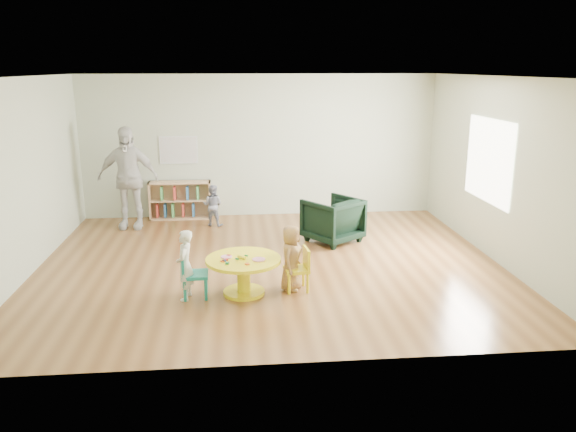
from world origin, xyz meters
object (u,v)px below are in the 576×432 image
object	(u,v)px
kid_chair_left	(192,273)
child_right	(291,258)
adult_caretaker	(128,178)
kid_chair_right	(300,268)
toddler	(213,205)
child_left	(185,265)
bookshelf	(180,200)
activity_table	(244,269)
armchair	(333,220)

from	to	relation	value
kid_chair_left	child_right	distance (m)	1.33
kid_chair_left	adult_caretaker	xyz separation A→B (m)	(-1.38, 3.44, 0.61)
kid_chair_right	toddler	xyz separation A→B (m)	(-1.27, 3.32, 0.08)
kid_chair_right	adult_caretaker	distance (m)	4.41
kid_chair_left	toddler	distance (m)	3.44
kid_chair_right	child_left	size ratio (longest dim) A/B	0.64
kid_chair_left	bookshelf	bearing A→B (deg)	-174.52
child_right	adult_caretaker	bearing A→B (deg)	60.61
activity_table	armchair	xyz separation A→B (m)	(1.57, 2.18, 0.04)
kid_chair_left	adult_caretaker	distance (m)	3.76
bookshelf	child_right	size ratio (longest dim) A/B	1.33
armchair	kid_chair_left	bearing A→B (deg)	9.16
kid_chair_right	toddler	size ratio (longest dim) A/B	0.75
activity_table	toddler	xyz separation A→B (m)	(-0.52, 3.38, 0.05)
child_left	activity_table	bearing A→B (deg)	103.55
kid_chair_left	kid_chair_right	xyz separation A→B (m)	(1.43, 0.11, -0.02)
armchair	child_right	xyz separation A→B (m)	(-0.93, -2.09, 0.07)
kid_chair_left	kid_chair_right	bearing A→B (deg)	92.64
child_left	child_right	world-z (taller)	child_left
kid_chair_left	child_left	distance (m)	0.16
activity_table	bookshelf	world-z (taller)	bookshelf
kid_chair_left	toddler	size ratio (longest dim) A/B	0.78
kid_chair_left	child_left	size ratio (longest dim) A/B	0.67
kid_chair_left	armchair	distance (m)	3.17
armchair	child_left	size ratio (longest dim) A/B	0.91
activity_table	toddler	size ratio (longest dim) A/B	1.26
activity_table	kid_chair_left	world-z (taller)	kid_chair_left
activity_table	child_left	world-z (taller)	child_left
kid_chair_left	armchair	size ratio (longest dim) A/B	0.74
bookshelf	adult_caretaker	xyz separation A→B (m)	(-0.87, -0.59, 0.58)
armchair	toddler	distance (m)	2.41
kid_chair_right	bookshelf	world-z (taller)	bookshelf
bookshelf	activity_table	bearing A→B (deg)	-73.36
activity_table	child_left	distance (m)	0.77
bookshelf	child_left	world-z (taller)	child_left
kid_chair_right	armchair	world-z (taller)	armchair
activity_table	bookshelf	distance (m)	4.16
armchair	adult_caretaker	bearing A→B (deg)	-54.15
child_right	toddler	distance (m)	3.49
child_left	toddler	size ratio (longest dim) A/B	1.17
bookshelf	child_right	world-z (taller)	child_right
armchair	toddler	bearing A→B (deg)	-65.55
kid_chair_left	kid_chair_right	distance (m)	1.43
kid_chair_right	bookshelf	xyz separation A→B (m)	(-1.94, 3.93, 0.05)
kid_chair_right	toddler	world-z (taller)	toddler
child_right	toddler	world-z (taller)	child_right
kid_chair_left	adult_caretaker	bearing A→B (deg)	-159.95
child_left	kid_chair_left	bearing A→B (deg)	127.13
kid_chair_left	child_left	world-z (taller)	child_left
toddler	adult_caretaker	distance (m)	1.63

